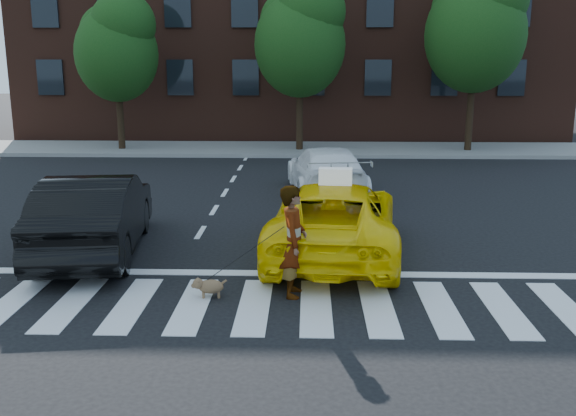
{
  "coord_description": "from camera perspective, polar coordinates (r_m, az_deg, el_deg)",
  "views": [
    {
      "loc": [
        0.85,
        -9.72,
        3.94
      ],
      "look_at": [
        0.48,
        2.27,
        1.1
      ],
      "focal_mm": 40.0,
      "sensor_mm": 36.0,
      "label": 1
    }
  ],
  "objects": [
    {
      "name": "white_suv",
      "position": [
        18.66,
        3.45,
        3.31
      ],
      "size": [
        2.53,
        5.03,
        1.4
      ],
      "primitive_type": "imported",
      "rotation": [
        0.0,
        0.0,
        3.26
      ],
      "color": "white",
      "rests_on": "ground"
    },
    {
      "name": "taxi_sign",
      "position": [
        12.65,
        4.24,
        2.83
      ],
      "size": [
        0.67,
        0.33,
        0.32
      ],
      "primitive_type": "cube",
      "rotation": [
        0.0,
        0.0,
        3.06
      ],
      "color": "white",
      "rests_on": "taxi"
    },
    {
      "name": "ground",
      "position": [
        10.52,
        -3.02,
        -8.69
      ],
      "size": [
        120.0,
        120.0,
        0.0
      ],
      "primitive_type": "plane",
      "color": "black",
      "rests_on": "ground"
    },
    {
      "name": "building",
      "position": [
        34.79,
        0.39,
        16.73
      ],
      "size": [
        26.0,
        10.0,
        12.0
      ],
      "primitive_type": "cube",
      "color": "#482419",
      "rests_on": "ground"
    },
    {
      "name": "woman",
      "position": [
        10.67,
        0.48,
        -2.98
      ],
      "size": [
        0.48,
        0.71,
        1.89
      ],
      "primitive_type": "imported",
      "rotation": [
        0.0,
        0.0,
        1.52
      ],
      "color": "#999999",
      "rests_on": "ground"
    },
    {
      "name": "sidewalk_far",
      "position": [
        27.5,
        -0.01,
        5.25
      ],
      "size": [
        30.0,
        4.0,
        0.15
      ],
      "primitive_type": "cube",
      "color": "slate",
      "rests_on": "ground"
    },
    {
      "name": "tree_mid",
      "position": [
        26.73,
        1.14,
        15.28
      ],
      "size": [
        3.69,
        3.69,
        7.1
      ],
      "color": "black",
      "rests_on": "ground"
    },
    {
      "name": "dog",
      "position": [
        10.87,
        -7.12,
        -6.91
      ],
      "size": [
        0.6,
        0.3,
        0.34
      ],
      "rotation": [
        0.0,
        0.0,
        0.18
      ],
      "color": "brown",
      "rests_on": "ground"
    },
    {
      "name": "crosswalk",
      "position": [
        10.52,
        -3.02,
        -8.66
      ],
      "size": [
        13.0,
        2.4,
        0.01
      ],
      "primitive_type": "cube",
      "color": "silver",
      "rests_on": "ground"
    },
    {
      "name": "tree_right",
      "position": [
        27.57,
        16.43,
        15.56
      ],
      "size": [
        4.0,
        4.0,
        7.7
      ],
      "color": "black",
      "rests_on": "ground"
    },
    {
      "name": "tree_left",
      "position": [
        27.84,
        -14.98,
        13.92
      ],
      "size": [
        3.39,
        3.38,
        6.5
      ],
      "color": "black",
      "rests_on": "ground"
    },
    {
      "name": "stop_line",
      "position": [
        12.01,
        -2.39,
        -5.8
      ],
      "size": [
        12.0,
        0.3,
        0.01
      ],
      "primitive_type": "cube",
      "color": "silver",
      "rests_on": "ground"
    },
    {
      "name": "taxi",
      "position": [
        13.04,
        4.14,
        -0.91
      ],
      "size": [
        2.9,
        5.52,
        1.48
      ],
      "primitive_type": "imported",
      "rotation": [
        0.0,
        0.0,
        3.06
      ],
      "color": "yellow",
      "rests_on": "ground"
    },
    {
      "name": "black_sedan",
      "position": [
        13.62,
        -16.81,
        -0.5
      ],
      "size": [
        2.37,
        5.16,
        1.64
      ],
      "primitive_type": "imported",
      "rotation": [
        0.0,
        0.0,
        3.27
      ],
      "color": "black",
      "rests_on": "ground"
    }
  ]
}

